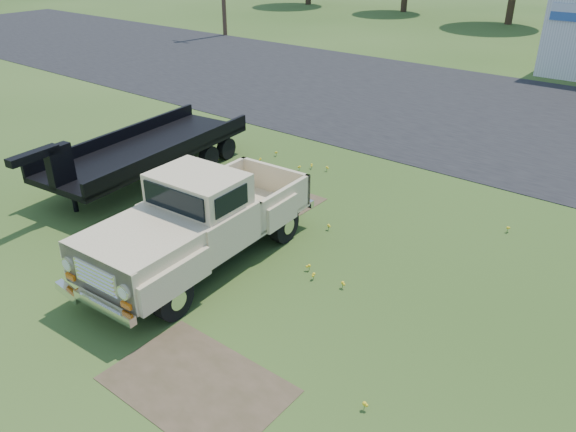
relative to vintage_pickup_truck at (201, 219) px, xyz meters
name	(u,v)px	position (x,y,z in m)	size (l,w,h in m)	color
ground	(250,276)	(1.23, 0.19, -1.10)	(140.00, 140.00, 0.00)	#2A4616
asphalt_lot	(496,116)	(1.23, 15.19, -1.10)	(90.00, 14.00, 0.02)	black
dirt_patch_a	(197,385)	(2.73, -2.81, -1.10)	(3.00, 2.00, 0.01)	#443A24
dirt_patch_b	(280,198)	(-0.77, 3.69, -1.10)	(2.20, 1.60, 0.01)	#443A24
vintage_pickup_truck	(201,219)	(0.00, 0.00, 0.00)	(2.35, 6.04, 2.19)	tan
flatbed_trailer	(147,146)	(-4.87, 2.44, -0.09)	(2.45, 7.36, 2.01)	black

